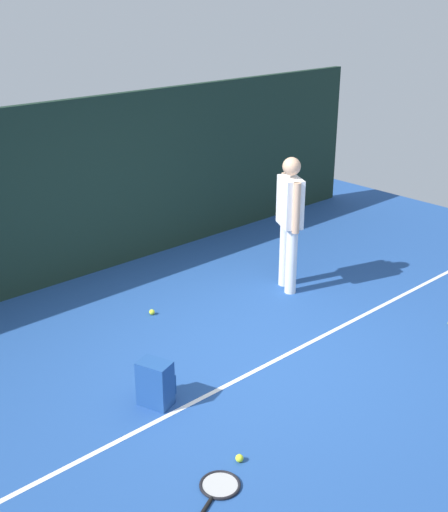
# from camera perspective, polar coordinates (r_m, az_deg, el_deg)

# --- Properties ---
(ground_plane) EXTENTS (12.00, 12.00, 0.00)m
(ground_plane) POSITION_cam_1_polar(r_m,az_deg,el_deg) (6.99, 2.24, -8.54)
(ground_plane) COLOR #234C93
(back_fence) EXTENTS (10.00, 0.10, 2.30)m
(back_fence) POSITION_cam_1_polar(r_m,az_deg,el_deg) (8.74, -11.62, 5.70)
(back_fence) COLOR #192D23
(back_fence) RESTS_ON ground
(court_line) EXTENTS (9.00, 0.05, 0.00)m
(court_line) POSITION_cam_1_polar(r_m,az_deg,el_deg) (6.84, 3.72, -9.30)
(court_line) COLOR white
(court_line) RESTS_ON ground
(tennis_player) EXTENTS (0.38, 0.48, 1.70)m
(tennis_player) POSITION_cam_1_polar(r_m,az_deg,el_deg) (8.12, 5.67, 3.42)
(tennis_player) COLOR white
(tennis_player) RESTS_ON ground
(tennis_racket) EXTENTS (0.63, 0.43, 0.03)m
(tennis_racket) POSITION_cam_1_polar(r_m,az_deg,el_deg) (5.38, -0.48, -19.27)
(tennis_racket) COLOR black
(tennis_racket) RESTS_ON ground
(backpack) EXTENTS (0.35, 0.35, 0.44)m
(backpack) POSITION_cam_1_polar(r_m,az_deg,el_deg) (6.18, -5.85, -10.84)
(backpack) COLOR #1E478C
(backpack) RESTS_ON ground
(tennis_ball_near_player) EXTENTS (0.07, 0.07, 0.07)m
(tennis_ball_near_player) POSITION_cam_1_polar(r_m,az_deg,el_deg) (5.60, 1.33, -16.99)
(tennis_ball_near_player) COLOR #CCE033
(tennis_ball_near_player) RESTS_ON ground
(tennis_ball_by_fence) EXTENTS (0.07, 0.07, 0.07)m
(tennis_ball_by_fence) POSITION_cam_1_polar(r_m,az_deg,el_deg) (7.82, -6.22, -4.81)
(tennis_ball_by_fence) COLOR #CCE033
(tennis_ball_by_fence) RESTS_ON ground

